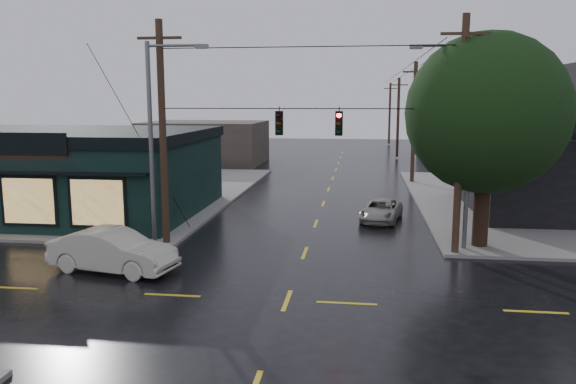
# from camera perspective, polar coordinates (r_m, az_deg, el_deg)

# --- Properties ---
(ground_plane) EXTENTS (160.00, 160.00, 0.00)m
(ground_plane) POSITION_cam_1_polar(r_m,az_deg,el_deg) (19.21, -0.10, -10.97)
(ground_plane) COLOR black
(sidewalk_nw) EXTENTS (28.00, 28.00, 0.15)m
(sidewalk_nw) POSITION_cam_1_polar(r_m,az_deg,el_deg) (44.47, -22.86, 0.07)
(sidewalk_nw) COLOR gray
(sidewalk_nw) RESTS_ON ground
(pizza_shop) EXTENTS (16.30, 12.34, 4.90)m
(pizza_shop) POSITION_cam_1_polar(r_m,az_deg,el_deg) (35.60, -21.83, 2.04)
(pizza_shop) COLOR black
(pizza_shop) RESTS_ON ground
(corner_tree) EXTENTS (7.07, 7.07, 9.49)m
(corner_tree) POSITION_cam_1_polar(r_m,az_deg,el_deg) (26.23, 19.53, 7.52)
(corner_tree) COLOR black
(corner_tree) RESTS_ON ground
(utility_pole_nw) EXTENTS (2.00, 0.32, 10.15)m
(utility_pole_nw) POSITION_cam_1_polar(r_m,az_deg,el_deg) (26.77, -12.21, -5.30)
(utility_pole_nw) COLOR #311C16
(utility_pole_nw) RESTS_ON ground
(utility_pole_ne) EXTENTS (2.00, 0.32, 10.15)m
(utility_pole_ne) POSITION_cam_1_polar(r_m,az_deg,el_deg) (25.59, 16.56, -6.16)
(utility_pole_ne) COLOR #311C16
(utility_pole_ne) RESTS_ON ground
(utility_pole_far_a) EXTENTS (2.00, 0.32, 9.65)m
(utility_pole_far_a) POSITION_cam_1_polar(r_m,az_deg,el_deg) (46.53, 12.46, 0.88)
(utility_pole_far_a) COLOR #311C16
(utility_pole_far_a) RESTS_ON ground
(utility_pole_far_b) EXTENTS (2.00, 0.32, 9.15)m
(utility_pole_far_b) POSITION_cam_1_polar(r_m,az_deg,el_deg) (66.33, 10.99, 3.40)
(utility_pole_far_b) COLOR #311C16
(utility_pole_far_b) RESTS_ON ground
(utility_pole_far_c) EXTENTS (2.00, 0.32, 9.15)m
(utility_pole_far_c) POSITION_cam_1_polar(r_m,az_deg,el_deg) (86.22, 10.20, 4.76)
(utility_pole_far_c) COLOR #311C16
(utility_pole_far_c) RESTS_ON ground
(span_signal_assembly) EXTENTS (13.00, 0.48, 1.23)m
(span_signal_assembly) POSITION_cam_1_polar(r_m,az_deg,el_deg) (24.49, 2.13, 7.06)
(span_signal_assembly) COLOR black
(span_signal_assembly) RESTS_ON ground
(streetlight_nw) EXTENTS (5.40, 0.30, 9.15)m
(streetlight_nw) POSITION_cam_1_polar(r_m,az_deg,el_deg) (26.24, -13.34, -5.65)
(streetlight_nw) COLOR slate
(streetlight_nw) RESTS_ON ground
(streetlight_ne) EXTENTS (5.40, 0.30, 9.15)m
(streetlight_ne) POSITION_cam_1_polar(r_m,az_deg,el_deg) (26.34, 17.40, -5.76)
(streetlight_ne) COLOR slate
(streetlight_ne) RESTS_ON ground
(bg_building_west) EXTENTS (12.00, 10.00, 4.40)m
(bg_building_west) POSITION_cam_1_polar(r_m,az_deg,el_deg) (60.30, -8.37, 4.99)
(bg_building_west) COLOR #3E352D
(bg_building_west) RESTS_ON ground
(bg_building_east) EXTENTS (14.00, 12.00, 5.60)m
(bg_building_east) POSITION_cam_1_polar(r_m,az_deg,el_deg) (64.44, 19.73, 5.35)
(bg_building_east) COLOR black
(bg_building_east) RESTS_ON ground
(sedan_cream) EXTENTS (5.33, 2.74, 1.67)m
(sedan_cream) POSITION_cam_1_polar(r_m,az_deg,el_deg) (23.10, -17.37, -5.72)
(sedan_cream) COLOR beige
(sedan_cream) RESTS_ON ground
(suv_silver) EXTENTS (2.74, 4.48, 1.16)m
(suv_silver) POSITION_cam_1_polar(r_m,az_deg,el_deg) (31.68, 9.45, -1.87)
(suv_silver) COLOR #A39E96
(suv_silver) RESTS_ON ground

